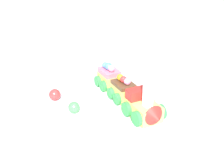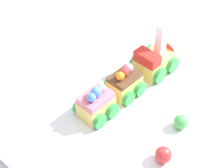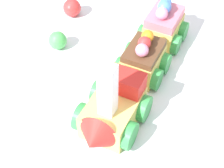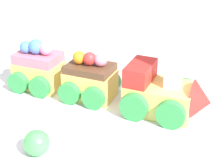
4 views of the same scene
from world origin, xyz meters
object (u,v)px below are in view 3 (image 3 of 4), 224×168
cake_car_strawberry (163,26)px  gumball_red (72,8)px  cake_train_locomotive (111,112)px  cake_car_chocolate (143,60)px  gumball_green (58,40)px

cake_car_strawberry → gumball_red: bearing=-88.6°
cake_train_locomotive → cake_car_chocolate: bearing=180.0°
cake_car_strawberry → gumball_red: size_ratio=2.42×
cake_train_locomotive → gumball_green: cake_train_locomotive is taller
gumball_green → cake_car_chocolate: bearing=91.8°
cake_car_chocolate → gumball_red: bearing=-115.8°
cake_car_strawberry → gumball_red: (0.00, -0.16, -0.01)m
cake_train_locomotive → cake_car_chocolate: size_ratio=1.68×
cake_car_strawberry → gumball_green: bearing=-58.2°
cake_car_chocolate → gumball_red: cake_car_chocolate is taller
cake_car_chocolate → cake_car_strawberry: 0.08m
cake_car_strawberry → gumball_red: 0.17m
gumball_red → gumball_green: 0.09m
gumball_green → cake_train_locomotive: bearing=53.9°
cake_car_strawberry → gumball_green: (0.09, -0.14, -0.01)m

